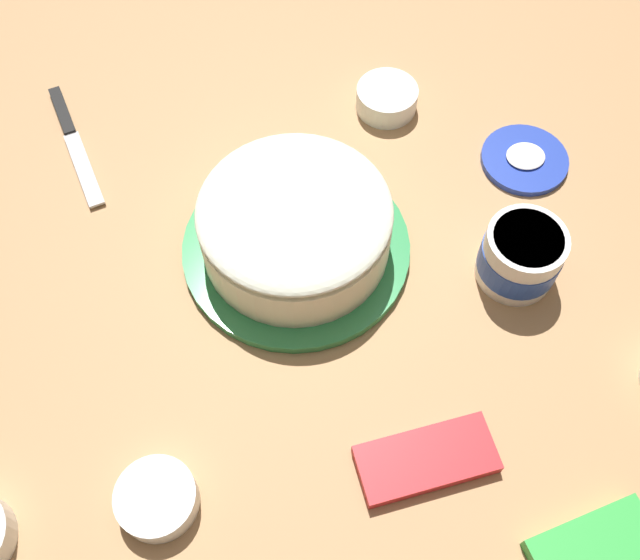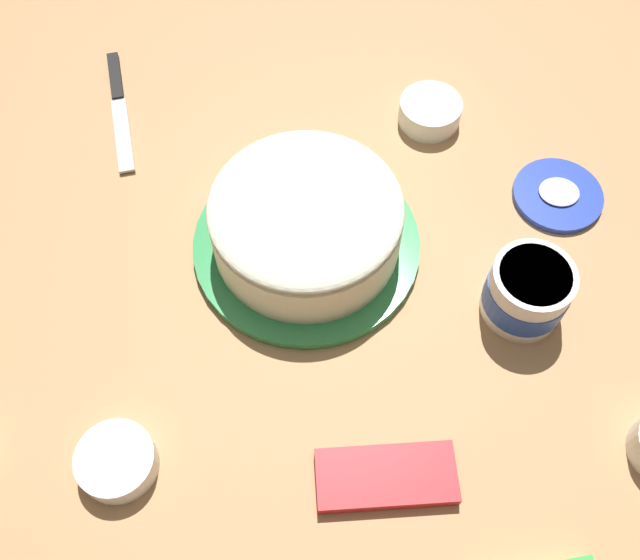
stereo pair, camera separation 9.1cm
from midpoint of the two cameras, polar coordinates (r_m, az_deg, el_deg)
The scene contains 8 objects.
ground_plane at distance 0.92m, azimuth 3.41°, elevation -3.39°, with size 1.54×1.54×0.00m, color tan.
frosted_cake at distance 0.93m, azimuth 1.69°, elevation 4.06°, with size 0.30×0.30×0.11m.
frosting_tub at distance 0.94m, azimuth 18.68°, elevation -1.09°, with size 0.10×0.10×0.09m.
frosting_tub_lid at distance 1.08m, azimuth 20.51°, elevation 6.09°, with size 0.12×0.12×0.02m.
spreading_knife at distance 1.15m, azimuth -13.38°, elevation 13.44°, with size 0.07×0.23×0.01m.
sprinkle_bowl_green at distance 0.85m, azimuth -12.73°, elevation -14.03°, with size 0.09×0.09×0.03m.
sprinkle_bowl_rainbow at distance 1.11m, azimuth 11.01°, elevation 12.72°, with size 0.09×0.09×0.04m.
candy_box_upper at distance 0.85m, azimuth 8.38°, elevation -15.34°, with size 0.16×0.07×0.02m, color red.
Camera 2 is at (0.01, 0.41, 0.82)m, focal length 40.72 mm.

